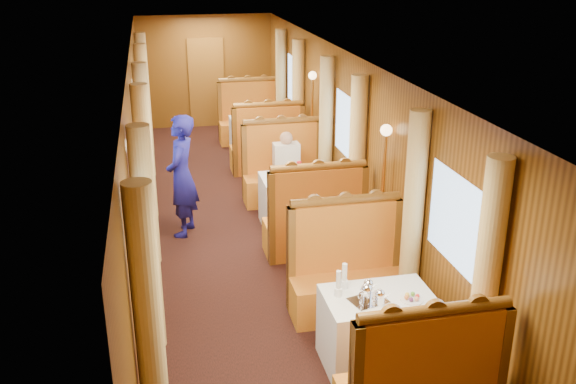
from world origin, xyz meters
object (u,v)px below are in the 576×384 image
object	(u,v)px
banquette_far_fwd	(267,149)
teapot_right	(380,299)
banquette_far_aft	(250,122)
banquette_mid_aft	(283,175)
tea_tray	(368,301)
teapot_back	(368,289)
banquette_mid_fwd	(314,225)
rose_vase_mid	(299,166)
steward	(182,176)
table_mid	(297,201)
table_near	(377,330)
passenger	(287,161)
rose_vase_far	(259,109)
banquette_near_aft	(347,277)
fruit_plate	(412,298)
table_far	(258,137)
teapot_left	(367,295)

from	to	relation	value
banquette_far_fwd	teapot_right	distance (m)	6.15
banquette_far_aft	banquette_mid_aft	bearing A→B (deg)	-90.00
tea_tray	teapot_back	bearing A→B (deg)	73.29
banquette_mid_fwd	rose_vase_mid	world-z (taller)	banquette_mid_fwd
banquette_mid_aft	steward	world-z (taller)	steward
banquette_mid_aft	steward	xyz separation A→B (m)	(-1.66, -0.98, 0.45)
banquette_mid_aft	banquette_far_fwd	distance (m)	1.47
rose_vase_mid	teapot_back	bearing A→B (deg)	-91.95
table_mid	banquette_far_aft	distance (m)	4.51
table_near	steward	distance (m)	3.93
banquette_far_fwd	passenger	world-z (taller)	banquette_far_fwd
teapot_right	passenger	bearing A→B (deg)	84.80
steward	passenger	distance (m)	1.81
banquette_far_fwd	rose_vase_far	distance (m)	1.13
tea_tray	banquette_near_aft	bearing A→B (deg)	82.88
rose_vase_far	passenger	size ratio (longest dim) A/B	0.47
table_mid	tea_tray	world-z (taller)	tea_tray
fruit_plate	teapot_right	bearing A→B (deg)	-176.00
banquette_mid_aft	passenger	world-z (taller)	banquette_mid_aft
table_near	table_far	xyz separation A→B (m)	(0.00, 7.00, 0.00)
banquette_far_aft	teapot_left	size ratio (longest dim) A/B	7.63
banquette_mid_fwd	rose_vase_far	bearing A→B (deg)	89.70
table_mid	teapot_left	xyz separation A→B (m)	(-0.16, -3.57, 0.45)
banquette_far_aft	tea_tray	xyz separation A→B (m)	(-0.14, -8.08, 0.33)
table_mid	steward	xyz separation A→B (m)	(-1.66, 0.03, 0.50)
tea_tray	passenger	xyz separation A→B (m)	(0.14, 4.33, -0.02)
banquette_far_aft	table_mid	bearing A→B (deg)	-90.00
banquette_far_fwd	tea_tray	distance (m)	6.07
table_mid	rose_vase_far	size ratio (longest dim) A/B	2.92
banquette_far_aft	rose_vase_mid	world-z (taller)	banquette_far_aft
banquette_near_aft	steward	xyz separation A→B (m)	(-1.66, 2.52, 0.45)
teapot_back	steward	world-z (taller)	steward
table_near	table_far	size ratio (longest dim) A/B	1.00
table_mid	fruit_plate	distance (m)	3.66
banquette_near_aft	teapot_left	xyz separation A→B (m)	(-0.16, -1.09, 0.40)
banquette_near_aft	teapot_left	world-z (taller)	banquette_near_aft
banquette_far_aft	teapot_right	distance (m)	8.18
table_far	table_near	bearing A→B (deg)	-90.00
teapot_right	rose_vase_far	world-z (taller)	rose_vase_far
rose_vase_mid	table_mid	bearing A→B (deg)	115.85
teapot_back	steward	distance (m)	3.82
rose_vase_far	teapot_left	bearing A→B (deg)	-91.45
teapot_left	rose_vase_far	distance (m)	7.07
banquette_near_aft	banquette_mid_aft	size ratio (longest dim) A/B	1.00
banquette_far_aft	passenger	distance (m)	3.77
passenger	steward	bearing A→B (deg)	-156.29
teapot_back	steward	size ratio (longest dim) A/B	0.09
table_near	banquette_far_fwd	xyz separation A→B (m)	(0.00, 5.99, 0.05)
teapot_back	teapot_left	bearing A→B (deg)	-126.15
teapot_left	teapot_back	distance (m)	0.13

